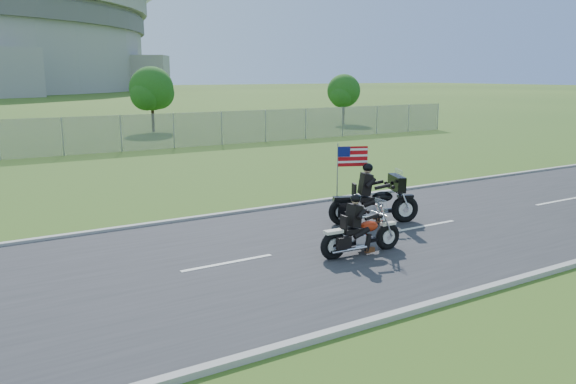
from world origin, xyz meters
TOP-DOWN VIEW (x-y plane):
  - ground at (0.00, 0.00)m, footprint 420.00×420.00m
  - road at (0.00, 0.00)m, footprint 120.00×8.00m
  - curb_north at (0.00, 4.05)m, footprint 120.00×0.18m
  - curb_south at (0.00, -4.05)m, footprint 120.00×0.18m
  - tree_fence_near at (6.04, 30.04)m, footprint 3.52×3.28m
  - tree_fence_far at (22.04, 28.03)m, footprint 3.08×2.87m
  - motorcycle_lead at (0.93, -1.00)m, footprint 2.22×0.59m
  - motorcycle_follow at (2.99, 1.00)m, footprint 2.51×1.34m

SIDE VIEW (x-z plane):
  - ground at x=0.00m, z-range 0.00..0.00m
  - road at x=0.00m, z-range 0.00..0.04m
  - curb_north at x=0.00m, z-range -0.01..0.11m
  - curb_south at x=0.00m, z-range -0.01..0.11m
  - motorcycle_lead at x=0.93m, z-range -0.27..1.22m
  - motorcycle_follow at x=2.99m, z-range -0.50..1.70m
  - tree_fence_far at x=22.04m, z-range 0.54..4.74m
  - tree_fence_near at x=6.04m, z-range 0.60..5.35m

